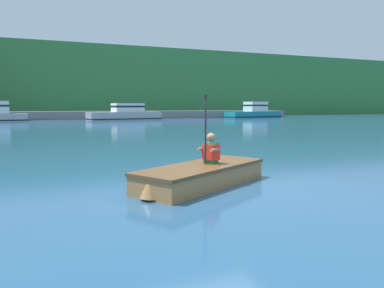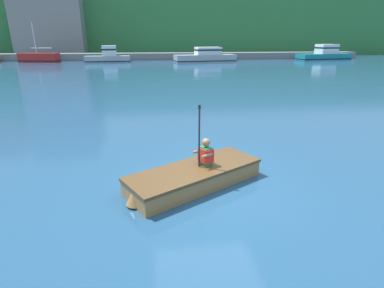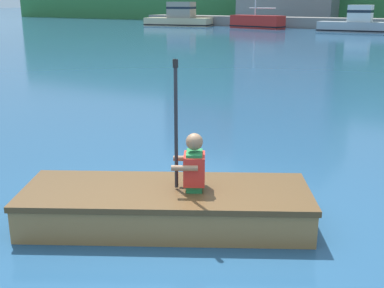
{
  "view_description": "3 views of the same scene",
  "coord_description": "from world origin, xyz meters",
  "px_view_note": "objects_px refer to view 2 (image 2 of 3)",
  "views": [
    {
      "loc": [
        -3.1,
        -6.2,
        1.49
      ],
      "look_at": [
        -0.31,
        0.65,
        0.74
      ],
      "focal_mm": 35.0,
      "sensor_mm": 36.0,
      "label": 1
    },
    {
      "loc": [
        -1.05,
        -5.48,
        2.95
      ],
      "look_at": [
        -0.31,
        0.65,
        0.74
      ],
      "focal_mm": 28.0,
      "sensor_mm": 36.0,
      "label": 2
    },
    {
      "loc": [
        2.33,
        -3.57,
        2.22
      ],
      "look_at": [
        -0.31,
        0.65,
        0.74
      ],
      "focal_mm": 45.0,
      "sensor_mm": 36.0,
      "label": 3
    }
  ],
  "objects_px": {
    "moored_boat_dock_east_inner": "(324,54)",
    "moored_boat_dock_center_near": "(206,56)",
    "moored_boat_dock_west_inner": "(39,58)",
    "rowboat_foreground": "(193,176)",
    "moored_boat_dock_west_end": "(108,57)",
    "person_paddler": "(205,153)"
  },
  "relations": [
    {
      "from": "moored_boat_dock_east_inner",
      "to": "rowboat_foreground",
      "type": "distance_m",
      "value": 41.99
    },
    {
      "from": "moored_boat_dock_west_end",
      "to": "moored_boat_dock_east_inner",
      "type": "distance_m",
      "value": 29.28
    },
    {
      "from": "moored_boat_dock_west_end",
      "to": "moored_boat_dock_west_inner",
      "type": "xyz_separation_m",
      "value": [
        -8.53,
        0.88,
        -0.13
      ]
    },
    {
      "from": "moored_boat_dock_east_inner",
      "to": "moored_boat_dock_west_end",
      "type": "bearing_deg",
      "value": -177.89
    },
    {
      "from": "moored_boat_dock_west_inner",
      "to": "moored_boat_dock_center_near",
      "type": "height_order",
      "value": "moored_boat_dock_west_inner"
    },
    {
      "from": "moored_boat_dock_west_inner",
      "to": "moored_boat_dock_east_inner",
      "type": "distance_m",
      "value": 37.79
    },
    {
      "from": "moored_boat_dock_west_end",
      "to": "rowboat_foreground",
      "type": "xyz_separation_m",
      "value": [
        6.48,
        -34.2,
        -0.43
      ]
    },
    {
      "from": "moored_boat_dock_west_inner",
      "to": "moored_boat_dock_center_near",
      "type": "relative_size",
      "value": 0.63
    },
    {
      "from": "moored_boat_dock_west_end",
      "to": "rowboat_foreground",
      "type": "relative_size",
      "value": 1.83
    },
    {
      "from": "moored_boat_dock_west_inner",
      "to": "person_paddler",
      "type": "bearing_deg",
      "value": -66.35
    },
    {
      "from": "rowboat_foreground",
      "to": "person_paddler",
      "type": "bearing_deg",
      "value": 30.06
    },
    {
      "from": "moored_boat_dock_center_near",
      "to": "person_paddler",
      "type": "bearing_deg",
      "value": -99.34
    },
    {
      "from": "moored_boat_dock_west_inner",
      "to": "moored_boat_dock_center_near",
      "type": "bearing_deg",
      "value": -4.57
    },
    {
      "from": "moored_boat_dock_center_near",
      "to": "person_paddler",
      "type": "xyz_separation_m",
      "value": [
        -5.47,
        -33.26,
        0.0
      ]
    },
    {
      "from": "rowboat_foreground",
      "to": "person_paddler",
      "type": "xyz_separation_m",
      "value": [
        0.28,
        0.16,
        0.44
      ]
    },
    {
      "from": "moored_boat_dock_west_inner",
      "to": "rowboat_foreground",
      "type": "bearing_deg",
      "value": -66.83
    },
    {
      "from": "rowboat_foreground",
      "to": "moored_boat_dock_east_inner",
      "type": "bearing_deg",
      "value": 57.15
    },
    {
      "from": "moored_boat_dock_east_inner",
      "to": "moored_boat_dock_center_near",
      "type": "bearing_deg",
      "value": -173.77
    },
    {
      "from": "moored_boat_dock_west_inner",
      "to": "moored_boat_dock_east_inner",
      "type": "height_order",
      "value": "moored_boat_dock_west_inner"
    },
    {
      "from": "moored_boat_dock_west_inner",
      "to": "person_paddler",
      "type": "distance_m",
      "value": 38.12
    },
    {
      "from": "moored_boat_dock_center_near",
      "to": "moored_boat_dock_west_inner",
      "type": "bearing_deg",
      "value": 175.43
    },
    {
      "from": "rowboat_foreground",
      "to": "moored_boat_dock_center_near",
      "type": "bearing_deg",
      "value": 80.24
    }
  ]
}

